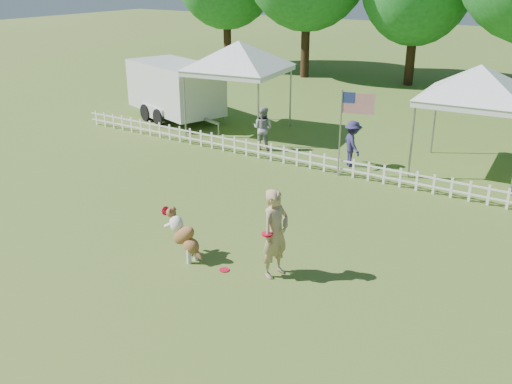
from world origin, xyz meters
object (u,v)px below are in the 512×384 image
spectator_a (263,128)px  canopy_tent_left (239,88)px  spectator_b (352,144)px  canopy_tent_right (474,121)px  dog (184,236)px  flag_pole (340,134)px  handler (275,233)px  frisbee_on_turf (224,270)px  cargo_trailer (175,91)px

spectator_a → canopy_tent_left: bearing=-42.0°
spectator_b → canopy_tent_right: bearing=-110.6°
spectator_a → spectator_b: spectator_a is taller
canopy_tent_left → spectator_b: size_ratio=2.28×
dog → canopy_tent_right: canopy_tent_right is taller
flag_pole → spectator_b: 1.23m
canopy_tent_left → flag_pole: 6.07m
dog → handler: bearing=22.3°
dog → canopy_tent_right: (3.71, 9.44, 1.09)m
dog → frisbee_on_turf: dog is taller
handler → canopy_tent_left: canopy_tent_left is taller
frisbee_on_turf → spectator_a: bearing=117.5°
flag_pole → dog: bearing=-110.0°
flag_pole → spectator_a: 3.67m
canopy_tent_left → flag_pole: canopy_tent_left is taller
flag_pole → cargo_trailer: bearing=147.2°
cargo_trailer → spectator_b: 9.02m
cargo_trailer → spectator_a: 5.70m
spectator_a → spectator_b: size_ratio=1.02×
dog → flag_pole: bearing=95.1°
cargo_trailer → flag_pole: (8.92, -2.64, 0.12)m
handler → frisbee_on_turf: 1.45m
frisbee_on_turf → spectator_b: size_ratio=0.14×
frisbee_on_turf → canopy_tent_right: (2.66, 9.41, 1.65)m
spectator_a → dog: bearing=104.6°
canopy_tent_left → spectator_a: canopy_tent_left is taller
frisbee_on_turf → spectator_b: bearing=94.8°
handler → flag_pole: flag_pole is taller
handler → canopy_tent_right: 9.13m
spectator_b → frisbee_on_turf: bearing=139.7°
frisbee_on_turf → canopy_tent_left: bearing=123.3°
flag_pole → spectator_b: flag_pole is taller
spectator_a → spectator_b: (3.42, 0.04, -0.01)m
dog → canopy_tent_left: bearing=127.3°
dog → spectator_b: bearing=95.9°
dog → spectator_a: 8.46m
canopy_tent_left → flag_pole: size_ratio=1.28×
canopy_tent_right → cargo_trailer: canopy_tent_right is taller
frisbee_on_turf → cargo_trailer: cargo_trailer is taller
handler → cargo_trailer: 13.86m
flag_pole → spectator_a: size_ratio=1.75×
spectator_a → cargo_trailer: bearing=-22.9°
dog → cargo_trailer: bearing=140.5°
dog → canopy_tent_right: size_ratio=0.34×
canopy_tent_right → spectator_b: bearing=-159.8°
handler → spectator_b: (-1.66, 7.44, -0.21)m
cargo_trailer → handler: bearing=-22.2°
cargo_trailer → canopy_tent_right: bearing=18.1°
canopy_tent_right → flag_pole: bearing=-146.0°
dog → frisbee_on_turf: 1.19m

